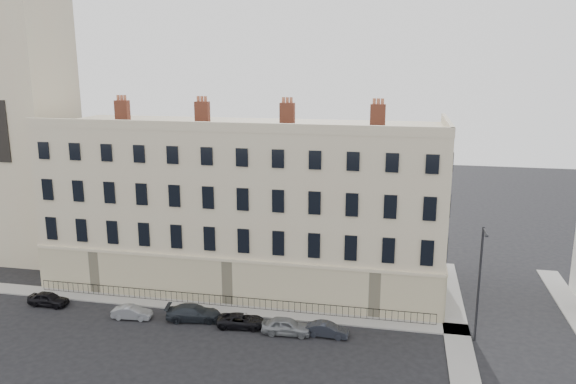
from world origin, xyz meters
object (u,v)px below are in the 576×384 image
(car_d, at_px, (241,321))
(car_f, at_px, (327,330))
(car_a, at_px, (48,299))
(car_e, at_px, (287,326))
(car_c, at_px, (194,313))
(car_b, at_px, (132,312))
(streetlamp, at_px, (480,279))

(car_d, relative_size, car_f, 1.16)
(car_a, distance_m, car_f, 24.35)
(car_e, bearing_deg, car_f, -87.16)
(car_f, bearing_deg, car_c, 90.27)
(car_b, xyz_separation_m, streetlamp, (27.10, 1.70, 4.45))
(car_a, height_order, streetlamp, streetlamp)
(car_d, bearing_deg, car_e, -102.53)
(car_b, relative_size, car_e, 0.84)
(car_d, xyz_separation_m, car_e, (3.77, -0.41, 0.13))
(car_d, xyz_separation_m, streetlamp, (17.91, 1.33, 4.45))
(car_a, relative_size, car_d, 0.92)
(car_c, bearing_deg, car_b, 88.65)
(car_a, distance_m, car_d, 17.45)
(car_a, xyz_separation_m, car_b, (8.25, -0.87, -0.07))
(car_a, xyz_separation_m, car_c, (13.31, -0.13, 0.05))
(car_c, height_order, car_f, car_c)
(car_c, xyz_separation_m, car_e, (7.91, -0.78, 0.01))
(car_c, relative_size, streetlamp, 0.50)
(car_b, bearing_deg, car_d, -92.10)
(car_b, distance_m, car_c, 5.11)
(car_d, height_order, car_f, car_f)
(car_a, relative_size, car_e, 0.91)
(car_c, height_order, car_d, car_c)
(car_d, xyz_separation_m, car_f, (6.90, -0.14, 0.01))
(car_b, bearing_deg, car_a, 79.58)
(car_c, bearing_deg, car_e, -105.36)
(car_d, relative_size, streetlamp, 0.43)
(car_c, bearing_deg, car_a, 79.74)
(car_e, distance_m, streetlamp, 14.88)
(car_f, height_order, streetlamp, streetlamp)
(car_a, height_order, car_b, car_a)
(car_c, bearing_deg, car_f, -102.38)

